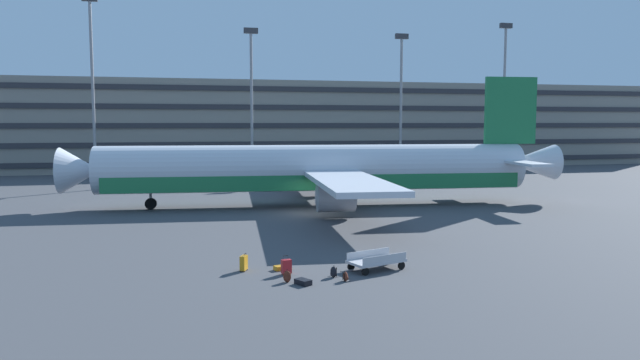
# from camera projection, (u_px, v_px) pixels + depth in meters

# --- Properties ---
(ground_plane) EXTENTS (600.00, 600.00, 0.00)m
(ground_plane) POSITION_uv_depth(u_px,v_px,m) (311.00, 213.00, 44.59)
(ground_plane) COLOR #424449
(terminal_structure) EXTENTS (133.75, 20.57, 12.83)m
(terminal_structure) POSITION_uv_depth(u_px,v_px,m) (240.00, 125.00, 92.54)
(terminal_structure) COLOR gray
(terminal_structure) RESTS_ON ground_plane
(airliner) EXTENTS (40.76, 33.03, 10.64)m
(airliner) POSITION_uv_depth(u_px,v_px,m) (321.00, 170.00, 48.26)
(airliner) COLOR silver
(airliner) RESTS_ON ground_plane
(light_mast_left) EXTENTS (1.80, 0.50, 21.96)m
(light_mast_left) POSITION_uv_depth(u_px,v_px,m) (92.00, 74.00, 71.46)
(light_mast_left) COLOR gray
(light_mast_left) RESTS_ON ground_plane
(light_mast_center_left) EXTENTS (1.80, 0.50, 18.84)m
(light_mast_center_left) POSITION_uv_depth(u_px,v_px,m) (251.00, 90.00, 76.15)
(light_mast_center_left) COLOR gray
(light_mast_center_left) RESTS_ON ground_plane
(light_mast_center_right) EXTENTS (1.80, 0.50, 18.83)m
(light_mast_center_right) POSITION_uv_depth(u_px,v_px,m) (401.00, 92.00, 80.98)
(light_mast_center_right) COLOR gray
(light_mast_center_right) RESTS_ON ground_plane
(light_mast_right) EXTENTS (1.80, 0.50, 20.84)m
(light_mast_right) POSITION_uv_depth(u_px,v_px,m) (504.00, 86.00, 84.58)
(light_mast_right) COLOR gray
(light_mast_right) RESTS_ON ground_plane
(suitcase_silver) EXTENTS (0.48, 0.35, 0.84)m
(suitcase_silver) POSITION_uv_depth(u_px,v_px,m) (286.00, 266.00, 26.59)
(suitcase_silver) COLOR #B21E23
(suitcase_silver) RESTS_ON ground_plane
(suitcase_navy) EXTENTS (0.42, 0.53, 0.82)m
(suitcase_navy) POSITION_uv_depth(u_px,v_px,m) (244.00, 263.00, 27.17)
(suitcase_navy) COLOR orange
(suitcase_navy) RESTS_ON ground_plane
(suitcase_red) EXTENTS (0.87, 0.61, 0.20)m
(suitcase_red) POSITION_uv_depth(u_px,v_px,m) (283.00, 268.00, 27.45)
(suitcase_red) COLOR orange
(suitcase_red) RESTS_ON ground_plane
(suitcase_small) EXTENTS (0.72, 0.82, 0.23)m
(suitcase_small) POSITION_uv_depth(u_px,v_px,m) (303.00, 282.00, 24.90)
(suitcase_small) COLOR black
(suitcase_small) RESTS_ON ground_plane
(backpack_upright) EXTENTS (0.23, 0.37, 0.46)m
(backpack_upright) POSITION_uv_depth(u_px,v_px,m) (346.00, 277.00, 25.43)
(backpack_upright) COLOR #592619
(backpack_upright) RESTS_ON ground_plane
(backpack_orange) EXTENTS (0.39, 0.32, 0.56)m
(backpack_orange) POSITION_uv_depth(u_px,v_px,m) (287.00, 277.00, 25.24)
(backpack_orange) COLOR #592619
(backpack_orange) RESTS_ON ground_plane
(backpack_purple) EXTENTS (0.33, 0.39, 0.53)m
(backpack_purple) POSITION_uv_depth(u_px,v_px,m) (333.00, 272.00, 26.07)
(backpack_purple) COLOR black
(backpack_purple) RESTS_ON ground_plane
(baggage_cart) EXTENTS (3.34, 2.06, 0.82)m
(baggage_cart) POSITION_uv_depth(u_px,v_px,m) (376.00, 261.00, 27.36)
(baggage_cart) COLOR #B7B7BC
(baggage_cart) RESTS_ON ground_plane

